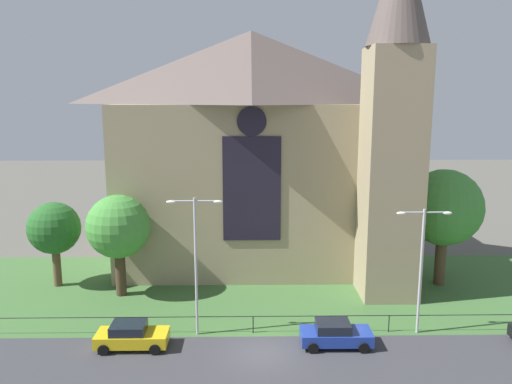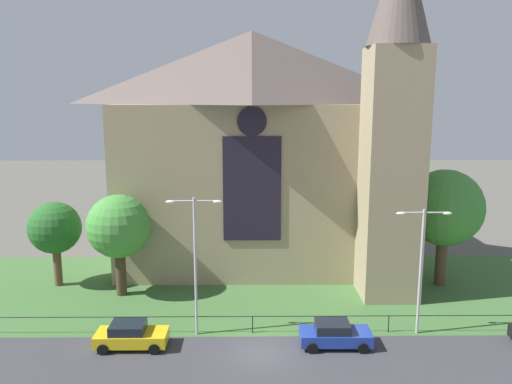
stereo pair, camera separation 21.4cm
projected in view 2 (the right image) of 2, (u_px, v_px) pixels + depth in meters
The scene contains 12 objects.
ground at pixel (258, 288), 39.26m from camera, with size 160.00×160.00×0.00m, color #56544C.
road_asphalt at pixel (261, 371), 27.47m from camera, with size 120.00×8.00×0.01m, color #38383D.
grass_verge at pixel (258, 298), 37.29m from camera, with size 120.00×20.00×0.01m, color #3D6633.
church_building at pixel (261, 148), 43.33m from camera, with size 23.20×16.20×26.00m.
iron_railing at pixel (253, 318), 31.70m from camera, with size 34.27×0.07×1.13m.
tree_left_near at pixel (119, 227), 37.11m from camera, with size 4.65×4.65×7.60m.
tree_left_far at pixel (55, 228), 39.11m from camera, with size 4.01×4.01×6.67m.
tree_right_far at pixel (445, 208), 39.02m from camera, with size 5.90×5.90×9.15m.
streetlamp_near at pixel (195, 250), 30.73m from camera, with size 3.37×0.26×8.70m.
streetlamp_far at pixel (421, 255), 30.95m from camera, with size 3.37×0.26×7.96m.
parked_car_yellow at pixel (131, 335), 29.95m from camera, with size 4.21×2.03×1.51m.
parked_car_blue at pixel (335, 334), 30.09m from camera, with size 4.21×2.05×1.51m.
Camera 2 is at (-0.55, -27.18, 14.63)m, focal length 35.64 mm.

